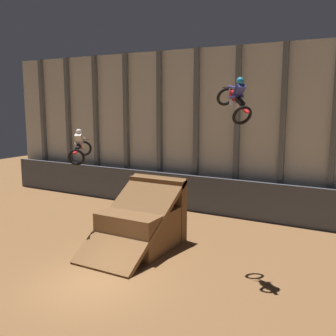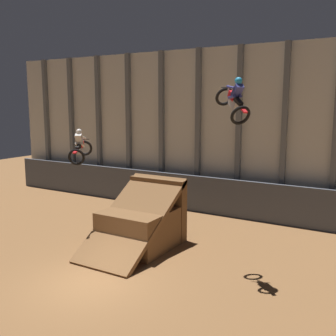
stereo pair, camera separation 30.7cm
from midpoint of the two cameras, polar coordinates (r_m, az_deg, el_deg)
name	(u,v)px [view 2 (the right image)]	position (r m, az deg, el deg)	size (l,w,h in m)	color
ground_plane	(91,283)	(14.81, -10.50, -16.13)	(60.00, 60.00, 0.00)	brown
arena_back_wall	(219,131)	(23.09, 7.76, 5.34)	(32.00, 0.40, 9.51)	beige
lower_barrier	(211,196)	(22.84, 6.69, -4.03)	(31.36, 0.20, 2.15)	#474C56
dirt_ramp	(143,223)	(17.83, -3.08, -7.93)	(2.85, 4.79, 3.05)	brown
rider_bike_left_air	(80,148)	(17.81, -12.15, 2.92)	(1.40, 1.81, 1.57)	black
rider_bike_right_air	(234,100)	(14.25, 10.17, 9.68)	(1.74, 1.66, 1.69)	black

